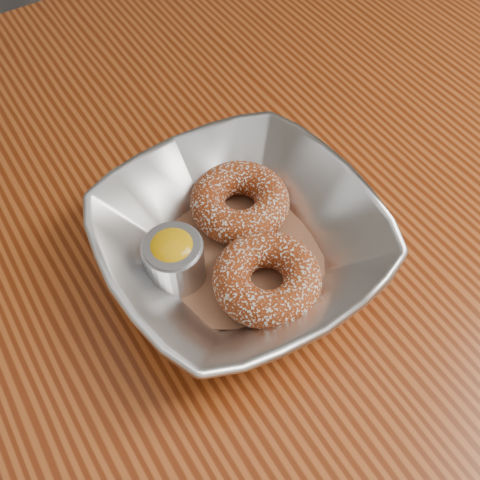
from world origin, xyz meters
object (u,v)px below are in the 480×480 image
table (197,263)px  donut_front (267,279)px  serving_bowl (240,241)px  donut_back (240,202)px  ramekin (174,258)px

table → donut_front: (0.01, -0.12, 0.12)m
serving_bowl → table: bearing=95.2°
donut_back → table: bearing=128.0°
serving_bowl → donut_back: (0.02, 0.04, -0.00)m
table → donut_back: (0.03, -0.04, 0.12)m
table → ramekin: bearing=-127.3°
table → ramekin: size_ratio=23.99×
table → donut_back: donut_back is taller
donut_front → ramekin: ramekin is taller
donut_back → ramekin: 0.08m
donut_back → ramekin: (-0.08, -0.03, 0.01)m
table → donut_back: 0.13m
donut_front → serving_bowl: bearing=89.2°
table → ramekin: 0.16m
serving_bowl → ramekin: size_ratio=4.61×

